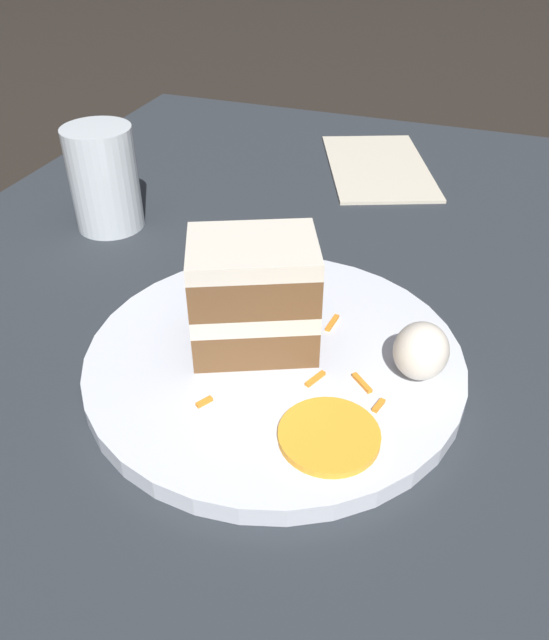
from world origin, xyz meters
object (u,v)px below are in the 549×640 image
orange_garnish (329,435)px  drinking_glass (105,185)px  plate (274,360)px  cream_dollop (421,351)px  menu_card (378,167)px  cake_slice (254,295)px

orange_garnish → drinking_glass: bearing=-127.2°
orange_garnish → plate: bearing=-138.4°
orange_garnish → cream_dollop: bearing=152.6°
menu_card → drinking_glass: bearing=24.7°
drinking_glass → menu_card: 0.37m
cake_slice → menu_card: bearing=-25.6°
cake_slice → cream_dollop: (-0.01, 0.13, -0.02)m
plate → drinking_glass: 0.31m
menu_card → cake_slice: bearing=66.5°
cake_slice → orange_garnish: bearing=-157.4°
menu_card → cream_dollop: bearing=84.2°
cream_dollop → orange_garnish: 0.10m
plate → menu_card: size_ratio=1.37×
orange_garnish → drinking_glass: size_ratio=0.63×
plate → drinking_glass: bearing=-123.6°
orange_garnish → menu_card: 0.51m
plate → cake_slice: size_ratio=2.57×
cream_dollop → plate: bearing=-82.7°
cake_slice → menu_card: cake_slice is taller
plate → cream_dollop: cream_dollop is taller
cake_slice → cream_dollop: 0.13m
drinking_glass → cream_dollop: bearing=67.1°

